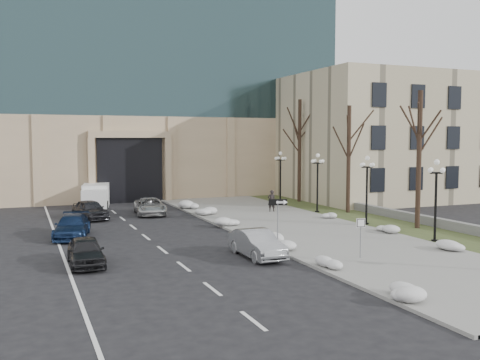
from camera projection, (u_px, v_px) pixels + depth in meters
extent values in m
plane|color=black|center=(380.00, 285.00, 21.68)|extent=(160.00, 160.00, 0.00)
cube|color=gray|center=(293.00, 226.00, 35.91)|extent=(9.00, 40.00, 0.12)
cube|color=gray|center=(231.00, 230.00, 34.20)|extent=(0.30, 40.00, 0.14)
cube|color=#364221|center=(373.00, 220.00, 38.38)|extent=(4.00, 40.00, 0.10)
cube|color=gray|center=(379.00, 211.00, 40.96)|extent=(0.50, 30.00, 0.70)
cube|color=tan|center=(131.00, 156.00, 59.33)|extent=(40.00, 20.00, 8.00)
cube|color=black|center=(128.00, 170.00, 50.35)|extent=(6.00, 2.50, 6.00)
cube|color=tan|center=(130.00, 134.00, 48.80)|extent=(7.50, 0.60, 0.60)
cube|color=tan|center=(92.00, 171.00, 47.73)|extent=(0.60, 0.60, 6.00)
cube|color=tan|center=(168.00, 170.00, 50.39)|extent=(0.60, 0.60, 6.00)
cube|color=#C3B592|center=(388.00, 138.00, 55.38)|extent=(22.00, 18.00, 12.00)
cube|color=black|center=(377.00, 180.00, 44.31)|extent=(1.40, 0.25, 2.00)
cube|color=black|center=(416.00, 179.00, 45.83)|extent=(1.40, 0.25, 2.00)
cube|color=black|center=(452.00, 177.00, 47.35)|extent=(1.40, 0.25, 2.00)
cube|color=black|center=(378.00, 138.00, 44.04)|extent=(1.40, 0.25, 2.00)
cube|color=black|center=(417.00, 138.00, 45.56)|extent=(1.40, 0.25, 2.00)
cube|color=black|center=(453.00, 138.00, 47.08)|extent=(1.40, 0.25, 2.00)
cube|color=black|center=(379.00, 95.00, 43.77)|extent=(1.40, 0.25, 2.00)
cube|color=black|center=(418.00, 96.00, 45.29)|extent=(1.40, 0.25, 2.00)
cube|color=black|center=(454.00, 98.00, 46.81)|extent=(1.40, 0.25, 2.00)
imported|color=black|center=(86.00, 251.00, 24.94)|extent=(1.64, 3.91, 1.32)
imported|color=#96999D|center=(257.00, 244.00, 26.60)|extent=(1.55, 4.23, 1.39)
imported|color=#16294E|center=(72.00, 226.00, 31.96)|extent=(2.78, 4.91, 1.34)
imported|color=#B5B5B5|center=(150.00, 206.00, 41.62)|extent=(2.66, 4.92, 1.31)
imported|color=#2B2B30|center=(90.00, 210.00, 39.21)|extent=(2.64, 4.48, 1.43)
imported|color=black|center=(272.00, 201.00, 42.52)|extent=(0.70, 0.54, 1.71)
cube|color=silver|center=(97.00, 194.00, 47.46)|extent=(3.02, 5.20, 1.95)
cube|color=silver|center=(94.00, 199.00, 44.61)|extent=(2.31, 1.92, 1.56)
cylinder|color=black|center=(83.00, 205.00, 44.65)|extent=(0.37, 0.72, 0.68)
cylinder|color=black|center=(107.00, 205.00, 45.04)|extent=(0.37, 0.72, 0.68)
cylinder|color=black|center=(87.00, 200.00, 48.74)|extent=(0.37, 0.72, 0.68)
cylinder|color=black|center=(109.00, 199.00, 49.14)|extent=(0.37, 0.72, 0.68)
cylinder|color=slate|center=(278.00, 225.00, 28.29)|extent=(0.06, 0.06, 2.67)
cube|color=black|center=(278.00, 202.00, 28.20)|extent=(0.93, 0.36, 0.33)
cube|color=white|center=(281.00, 202.00, 28.18)|extent=(0.44, 0.16, 0.12)
cone|color=white|center=(286.00, 202.00, 28.19)|extent=(0.30, 0.33, 0.27)
cylinder|color=slate|center=(360.00, 240.00, 26.01)|extent=(0.05, 0.05, 2.01)
cube|color=white|center=(361.00, 223.00, 25.95)|extent=(0.43, 0.15, 0.44)
cube|color=black|center=(361.00, 223.00, 25.93)|extent=(0.37, 0.11, 0.38)
cube|color=white|center=(361.00, 223.00, 25.92)|extent=(0.32, 0.10, 0.33)
ellipsoid|color=silver|center=(408.00, 295.00, 19.17)|extent=(1.10, 1.60, 0.36)
ellipsoid|color=silver|center=(330.00, 263.00, 24.13)|extent=(1.10, 1.60, 0.36)
ellipsoid|color=silver|center=(281.00, 246.00, 28.00)|extent=(1.10, 1.60, 0.36)
ellipsoid|color=silver|center=(258.00, 233.00, 31.93)|extent=(1.10, 1.60, 0.36)
ellipsoid|color=silver|center=(228.00, 223.00, 35.60)|extent=(1.10, 1.60, 0.36)
ellipsoid|color=silver|center=(205.00, 212.00, 40.97)|extent=(1.10, 1.60, 0.36)
ellipsoid|color=silver|center=(192.00, 207.00, 44.21)|extent=(1.10, 1.60, 0.36)
ellipsoid|color=silver|center=(457.00, 248.00, 27.55)|extent=(1.10, 1.60, 0.36)
ellipsoid|color=silver|center=(387.00, 229.00, 33.31)|extent=(1.10, 1.60, 0.36)
ellipsoid|color=silver|center=(333.00, 216.00, 38.70)|extent=(1.10, 1.60, 0.36)
ellipsoid|color=silver|center=(230.00, 223.00, 35.50)|extent=(1.10, 1.60, 0.36)
ellipsoid|color=silver|center=(273.00, 240.00, 29.55)|extent=(1.10, 1.60, 0.36)
cylinder|color=black|center=(435.00, 241.00, 30.35)|extent=(0.36, 0.36, 0.20)
cylinder|color=black|center=(435.00, 208.00, 30.20)|extent=(0.14, 0.14, 4.00)
cylinder|color=black|center=(436.00, 173.00, 30.05)|extent=(0.10, 0.90, 0.10)
cylinder|color=black|center=(436.00, 173.00, 30.05)|extent=(0.90, 0.10, 0.10)
sphere|color=silver|center=(437.00, 162.00, 30.00)|extent=(0.32, 0.32, 0.32)
sphere|color=silver|center=(443.00, 170.00, 30.21)|extent=(0.28, 0.28, 0.28)
sphere|color=silver|center=(430.00, 170.00, 29.87)|extent=(0.28, 0.28, 0.28)
sphere|color=silver|center=(431.00, 170.00, 30.45)|extent=(0.28, 0.28, 0.28)
sphere|color=silver|center=(442.00, 171.00, 29.62)|extent=(0.28, 0.28, 0.28)
cylinder|color=black|center=(366.00, 224.00, 36.34)|extent=(0.36, 0.36, 0.20)
cylinder|color=black|center=(367.00, 197.00, 36.20)|extent=(0.14, 0.14, 4.00)
cylinder|color=black|center=(367.00, 167.00, 36.04)|extent=(0.10, 0.90, 0.10)
cylinder|color=black|center=(367.00, 167.00, 36.04)|extent=(0.90, 0.10, 0.10)
sphere|color=silver|center=(367.00, 158.00, 35.99)|extent=(0.32, 0.32, 0.32)
sphere|color=silver|center=(373.00, 165.00, 36.20)|extent=(0.28, 0.28, 0.28)
sphere|color=silver|center=(362.00, 165.00, 35.86)|extent=(0.28, 0.28, 0.28)
sphere|color=silver|center=(363.00, 165.00, 36.44)|extent=(0.28, 0.28, 0.28)
sphere|color=silver|center=(371.00, 165.00, 35.61)|extent=(0.28, 0.28, 0.28)
cylinder|color=black|center=(317.00, 212.00, 42.34)|extent=(0.36, 0.36, 0.20)
cylinder|color=black|center=(317.00, 188.00, 42.19)|extent=(0.14, 0.14, 4.00)
cylinder|color=black|center=(318.00, 163.00, 42.03)|extent=(0.10, 0.90, 0.10)
cylinder|color=black|center=(318.00, 163.00, 42.03)|extent=(0.90, 0.10, 0.10)
sphere|color=silver|center=(318.00, 155.00, 41.99)|extent=(0.32, 0.32, 0.32)
sphere|color=silver|center=(323.00, 161.00, 42.19)|extent=(0.28, 0.28, 0.28)
sphere|color=silver|center=(313.00, 161.00, 41.85)|extent=(0.28, 0.28, 0.28)
sphere|color=silver|center=(315.00, 161.00, 42.44)|extent=(0.28, 0.28, 0.28)
sphere|color=silver|center=(321.00, 161.00, 41.61)|extent=(0.28, 0.28, 0.28)
cylinder|color=black|center=(280.00, 203.00, 48.33)|extent=(0.36, 0.36, 0.20)
cylinder|color=black|center=(280.00, 182.00, 48.18)|extent=(0.14, 0.14, 4.00)
cylinder|color=black|center=(281.00, 160.00, 48.03)|extent=(0.10, 0.90, 0.10)
cylinder|color=black|center=(281.00, 160.00, 48.03)|extent=(0.90, 0.10, 0.10)
sphere|color=silver|center=(281.00, 153.00, 47.98)|extent=(0.32, 0.32, 0.32)
sphere|color=silver|center=(285.00, 158.00, 48.19)|extent=(0.28, 0.28, 0.28)
sphere|color=silver|center=(276.00, 158.00, 47.84)|extent=(0.28, 0.28, 0.28)
sphere|color=silver|center=(278.00, 158.00, 48.43)|extent=(0.28, 0.28, 0.28)
sphere|color=silver|center=(283.00, 158.00, 47.60)|extent=(0.28, 0.28, 0.28)
cylinder|color=black|center=(419.00, 161.00, 34.53)|extent=(0.32, 0.32, 9.00)
cylinder|color=black|center=(349.00, 160.00, 41.93)|extent=(0.32, 0.32, 8.50)
cylinder|color=black|center=(299.00, 151.00, 49.26)|extent=(0.32, 0.32, 9.50)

